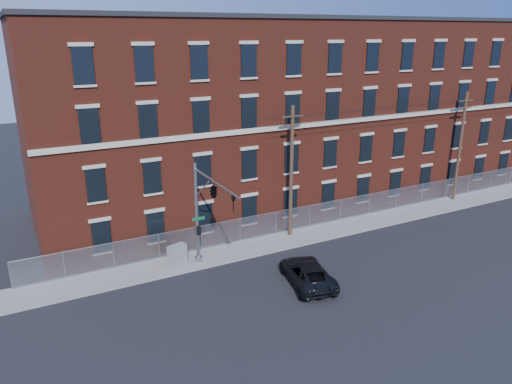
{
  "coord_description": "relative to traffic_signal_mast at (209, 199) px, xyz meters",
  "views": [
    {
      "loc": [
        -16.54,
        -24.01,
        15.13
      ],
      "look_at": [
        -1.82,
        4.0,
        4.65
      ],
      "focal_mm": 34.1,
      "sensor_mm": 36.0,
      "label": 1
    }
  ],
  "objects": [
    {
      "name": "ground",
      "position": [
        6.0,
        -2.18,
        -5.39
      ],
      "size": [
        140.0,
        140.0,
        0.0
      ],
      "primitive_type": "plane",
      "color": "black",
      "rests_on": "ground"
    },
    {
      "name": "sidewalk",
      "position": [
        18.0,
        2.82,
        -5.33
      ],
      "size": [
        65.0,
        3.0,
        0.12
      ],
      "primitive_type": "cube",
      "color": "gray",
      "rests_on": "ground"
    },
    {
      "name": "mill_building",
      "position": [
        18.0,
        11.75,
        2.76
      ],
      "size": [
        55.3,
        14.32,
        16.3
      ],
      "color": "maroon",
      "rests_on": "ground"
    },
    {
      "name": "chain_link_fence",
      "position": [
        18.0,
        4.12,
        -4.33
      ],
      "size": [
        59.06,
        0.06,
        1.85
      ],
      "color": "#A5A8AD",
      "rests_on": "ground"
    },
    {
      "name": "traffic_signal_mast",
      "position": [
        0.0,
        0.0,
        0.0
      ],
      "size": [
        0.9,
        6.75,
        7.0
      ],
      "color": "#9EA0A5",
      "rests_on": "ground"
    },
    {
      "name": "utility_pole_near",
      "position": [
        8.0,
        3.42,
        -0.05
      ],
      "size": [
        1.8,
        0.28,
        10.0
      ],
      "color": "#463023",
      "rests_on": "ground"
    },
    {
      "name": "utility_pole_mid",
      "position": [
        26.0,
        3.42,
        -0.05
      ],
      "size": [
        1.8,
        0.28,
        10.0
      ],
      "color": "#463023",
      "rests_on": "ground"
    },
    {
      "name": "overhead_wires",
      "position": [
        26.0,
        3.42,
        3.73
      ],
      "size": [
        40.0,
        0.62,
        0.62
      ],
      "color": "black",
      "rests_on": "ground"
    },
    {
      "name": "pickup_truck",
      "position": [
        5.02,
        -3.49,
        -4.66
      ],
      "size": [
        3.48,
        5.63,
        1.45
      ],
      "primitive_type": "imported",
      "rotation": [
        0.0,
        0.0,
        2.92
      ],
      "color": "black",
      "rests_on": "ground"
    },
    {
      "name": "utility_cabinet",
      "position": [
        -1.51,
        2.3,
        -4.5
      ],
      "size": [
        1.36,
        0.96,
        1.54
      ],
      "primitive_type": "cube",
      "rotation": [
        0.0,
        0.0,
        0.31
      ],
      "color": "gray",
      "rests_on": "sidewalk"
    }
  ]
}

